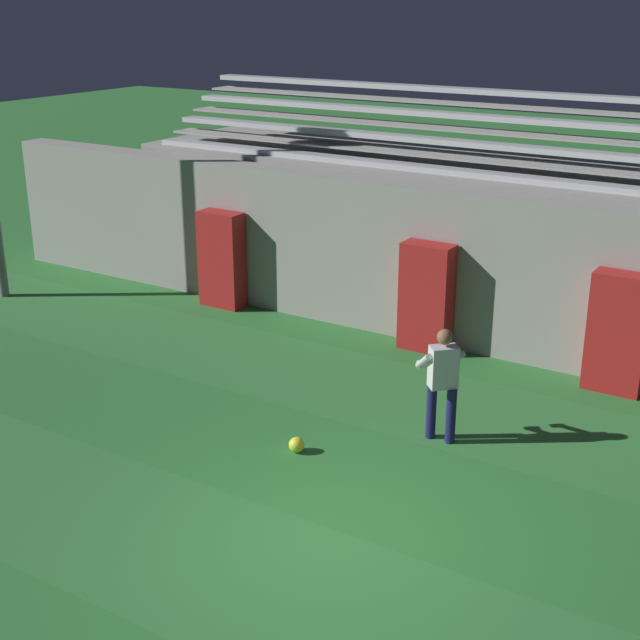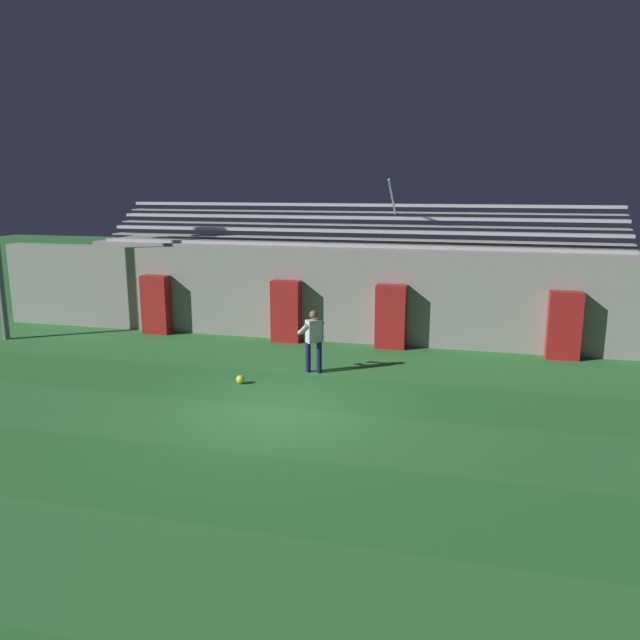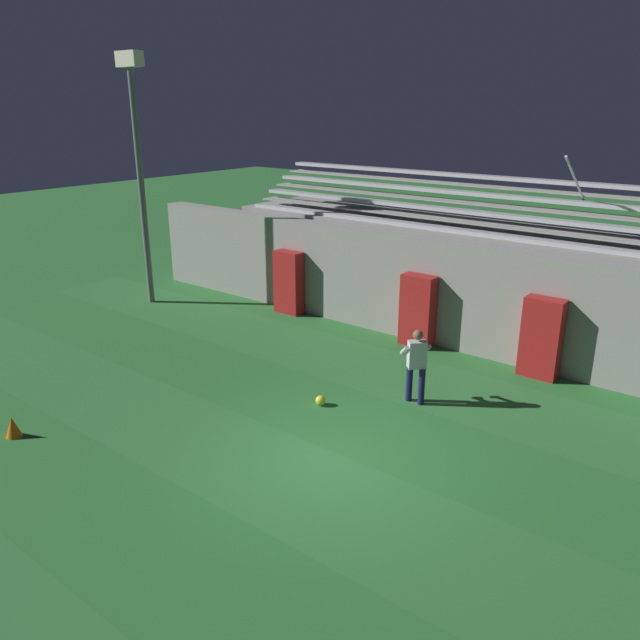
{
  "view_description": "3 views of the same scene",
  "coord_description": "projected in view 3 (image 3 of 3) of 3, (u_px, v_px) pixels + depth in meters",
  "views": [
    {
      "loc": [
        4.56,
        -7.51,
        5.91
      ],
      "look_at": [
        -1.41,
        2.06,
        1.79
      ],
      "focal_mm": 50.0,
      "sensor_mm": 36.0,
      "label": 1
    },
    {
      "loc": [
        4.08,
        -12.32,
        4.86
      ],
      "look_at": [
        0.38,
        2.3,
        1.57
      ],
      "focal_mm": 35.0,
      "sensor_mm": 36.0,
      "label": 2
    },
    {
      "loc": [
        5.96,
        -7.95,
        6.14
      ],
      "look_at": [
        -1.77,
        1.91,
        1.78
      ],
      "focal_mm": 35.0,
      "sensor_mm": 36.0,
      "label": 3
    }
  ],
  "objects": [
    {
      "name": "traffic_cone",
      "position": [
        13.0,
        427.0,
        12.09
      ],
      "size": [
        0.3,
        0.3,
        0.42
      ],
      "primitive_type": "cone",
      "color": "orange",
      "rests_on": "ground"
    },
    {
      "name": "turf_stripe_mid",
      "position": [
        295.0,
        484.0,
        10.62
      ],
      "size": [
        28.0,
        2.48,
        0.01
      ],
      "primitive_type": "cube",
      "color": "#337A38",
      "rests_on": "ground"
    },
    {
      "name": "goalkeeper",
      "position": [
        416.0,
        361.0,
        13.25
      ],
      "size": [
        0.74,
        0.74,
        1.67
      ],
      "color": "#19194C",
      "rests_on": "ground"
    },
    {
      "name": "padding_pillar_gate_right",
      "position": [
        541.0,
        338.0,
        14.54
      ],
      "size": [
        0.9,
        0.44,
        1.93
      ],
      "primitive_type": "cube",
      "color": "#B21E1E",
      "rests_on": "ground"
    },
    {
      "name": "bleacher_stand",
      "position": [
        517.0,
        281.0,
        17.22
      ],
      "size": [
        18.0,
        3.35,
        5.03
      ],
      "color": "#999691",
      "rests_on": "ground"
    },
    {
      "name": "back_wall",
      "position": [
        487.0,
        302.0,
        15.77
      ],
      "size": [
        24.0,
        0.6,
        2.8
      ],
      "primitive_type": "cube",
      "color": "#999691",
      "rests_on": "ground"
    },
    {
      "name": "turf_stripe_far",
      "position": [
        434.0,
        386.0,
        14.31
      ],
      "size": [
        28.0,
        2.48,
        0.01
      ],
      "primitive_type": "cube",
      "color": "#337A38",
      "rests_on": "ground"
    },
    {
      "name": "padding_pillar_gate_left",
      "position": [
        418.0,
        311.0,
        16.46
      ],
      "size": [
        0.9,
        0.44,
        1.93
      ],
      "primitive_type": "cube",
      "color": "#B21E1E",
      "rests_on": "ground"
    },
    {
      "name": "padding_pillar_far_left",
      "position": [
        289.0,
        282.0,
        19.08
      ],
      "size": [
        0.9,
        0.44,
        1.93
      ],
      "primitive_type": "cube",
      "color": "#B21E1E",
      "rests_on": "ground"
    },
    {
      "name": "ground_plane",
      "position": [
        332.0,
        459.0,
        11.39
      ],
      "size": [
        80.0,
        80.0,
        0.0
      ],
      "primitive_type": "plane",
      "color": "#2D7533"
    },
    {
      "name": "soccer_ball",
      "position": [
        321.0,
        401.0,
        13.38
      ],
      "size": [
        0.22,
        0.22,
        0.22
      ],
      "primitive_type": "sphere",
      "color": "yellow",
      "rests_on": "ground"
    },
    {
      "name": "floodlight_pole",
      "position": [
        138.0,
        149.0,
        18.85
      ],
      "size": [
        0.9,
        0.36,
        7.59
      ],
      "color": "slate",
      "rests_on": "ground"
    }
  ]
}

